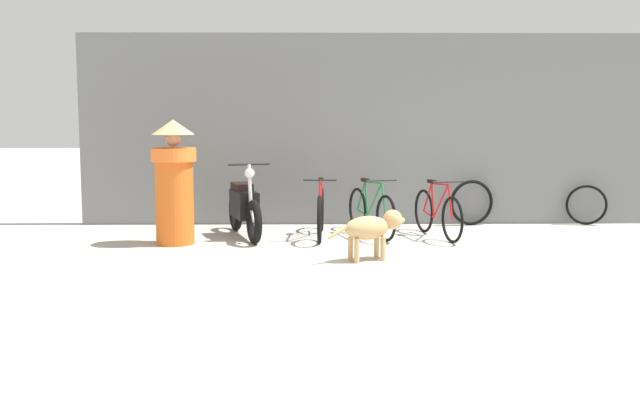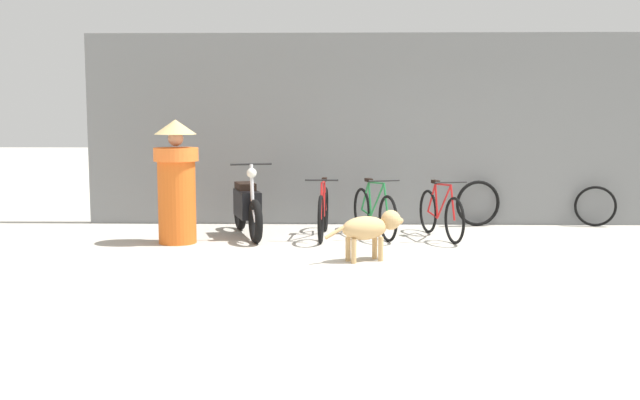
% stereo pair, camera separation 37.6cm
% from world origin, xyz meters
% --- Properties ---
extents(ground_plane, '(60.00, 60.00, 0.00)m').
position_xyz_m(ground_plane, '(0.00, 0.00, 0.00)').
color(ground_plane, '#B7B2A5').
extents(shop_wall_back, '(9.11, 0.20, 3.02)m').
position_xyz_m(shop_wall_back, '(0.00, 3.52, 1.51)').
color(shop_wall_back, slate).
rests_on(shop_wall_back, ground).
extents(bicycle_0, '(0.46, 1.76, 0.87)m').
position_xyz_m(bicycle_0, '(-0.77, 2.19, 0.35)').
color(bicycle_0, black).
rests_on(bicycle_0, ground).
extents(bicycle_1, '(0.62, 1.63, 0.85)m').
position_xyz_m(bicycle_1, '(-0.04, 2.29, 0.35)').
color(bicycle_1, black).
rests_on(bicycle_1, ground).
extents(bicycle_2, '(0.53, 1.58, 0.84)m').
position_xyz_m(bicycle_2, '(0.90, 2.11, 0.35)').
color(bicycle_2, black).
rests_on(bicycle_2, ground).
extents(motorcycle, '(0.70, 1.80, 1.08)m').
position_xyz_m(motorcycle, '(-1.87, 2.20, 0.43)').
color(motorcycle, black).
rests_on(motorcycle, ground).
extents(stray_dog, '(0.98, 0.56, 0.60)m').
position_xyz_m(stray_dog, '(-0.17, 0.46, 0.40)').
color(stray_dog, tan).
rests_on(stray_dog, ground).
extents(person_in_robes, '(0.78, 0.78, 1.69)m').
position_xyz_m(person_in_robes, '(-2.76, 1.63, 0.87)').
color(person_in_robes, orange).
rests_on(person_in_robes, ground).
extents(spare_tire_left, '(0.72, 0.19, 0.72)m').
position_xyz_m(spare_tire_left, '(1.64, 3.27, 0.36)').
color(spare_tire_left, black).
rests_on(spare_tire_left, ground).
extents(spare_tire_right, '(0.63, 0.19, 0.64)m').
position_xyz_m(spare_tire_right, '(3.48, 3.28, 0.32)').
color(spare_tire_right, black).
rests_on(spare_tire_right, ground).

